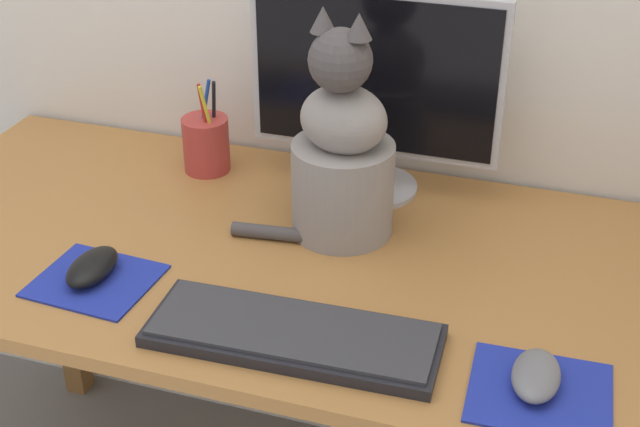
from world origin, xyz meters
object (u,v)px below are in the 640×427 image
(monitor, at_px, (375,88))
(computer_mouse_right, at_px, (536,375))
(pen_cup, at_px, (206,143))
(cat, at_px, (342,154))
(keyboard, at_px, (293,334))
(computer_mouse_left, at_px, (92,267))

(monitor, height_order, computer_mouse_right, monitor)
(pen_cup, bearing_deg, cat, -24.19)
(cat, xyz_separation_m, pen_cup, (-0.31, 0.14, -0.09))
(monitor, xyz_separation_m, keyboard, (0.01, -0.47, -0.19))
(computer_mouse_right, xyz_separation_m, cat, (-0.36, 0.30, 0.13))
(computer_mouse_left, xyz_separation_m, computer_mouse_right, (0.69, -0.05, -0.00))
(pen_cup, bearing_deg, computer_mouse_right, -33.54)
(keyboard, distance_m, cat, 0.34)
(monitor, relative_size, cat, 1.15)
(computer_mouse_right, bearing_deg, pen_cup, 146.46)
(monitor, xyz_separation_m, computer_mouse_right, (0.35, -0.46, -0.18))
(keyboard, bearing_deg, pen_cup, 124.57)
(monitor, bearing_deg, computer_mouse_right, -53.13)
(keyboard, height_order, computer_mouse_left, computer_mouse_left)
(pen_cup, bearing_deg, keyboard, -53.60)
(computer_mouse_left, bearing_deg, monitor, 50.38)
(keyboard, distance_m, computer_mouse_left, 0.36)
(cat, bearing_deg, keyboard, -71.89)
(computer_mouse_left, bearing_deg, computer_mouse_right, -3.96)
(computer_mouse_right, bearing_deg, keyboard, -179.01)
(monitor, height_order, cat, cat)
(monitor, bearing_deg, pen_cup, -176.66)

